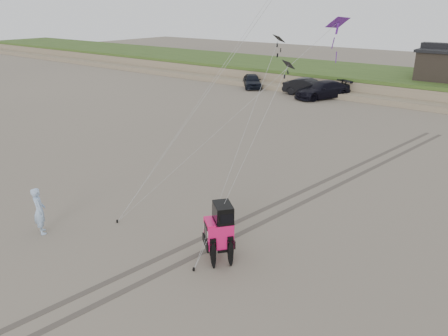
{
  "coord_description": "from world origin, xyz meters",
  "views": [
    {
      "loc": [
        10.61,
        -9.49,
        8.59
      ],
      "look_at": [
        0.86,
        3.0,
        2.6
      ],
      "focal_mm": 35.0,
      "sensor_mm": 36.0,
      "label": 1
    }
  ],
  "objects_px": {
    "truck_a": "(252,81)",
    "man": "(39,211)",
    "truck_c": "(323,90)",
    "truck_b": "(309,87)",
    "jeep": "(219,238)"
  },
  "relations": [
    {
      "from": "truck_a",
      "to": "jeep",
      "type": "bearing_deg",
      "value": -98.32
    },
    {
      "from": "truck_c",
      "to": "truck_b",
      "type": "bearing_deg",
      "value": -165.84
    },
    {
      "from": "truck_a",
      "to": "truck_c",
      "type": "distance_m",
      "value": 8.57
    },
    {
      "from": "jeep",
      "to": "truck_a",
      "type": "bearing_deg",
      "value": 161.13
    },
    {
      "from": "truck_b",
      "to": "man",
      "type": "distance_m",
      "value": 31.8
    },
    {
      "from": "truck_b",
      "to": "jeep",
      "type": "xyz_separation_m",
      "value": [
        11.49,
        -28.6,
        0.03
      ]
    },
    {
      "from": "truck_a",
      "to": "truck_b",
      "type": "distance_m",
      "value": 6.86
    },
    {
      "from": "truck_a",
      "to": "jeep",
      "type": "relative_size",
      "value": 0.95
    },
    {
      "from": "jeep",
      "to": "truck_c",
      "type": "bearing_deg",
      "value": 147.71
    },
    {
      "from": "truck_a",
      "to": "man",
      "type": "distance_m",
      "value": 33.64
    },
    {
      "from": "truck_c",
      "to": "man",
      "type": "bearing_deg",
      "value": -57.72
    },
    {
      "from": "truck_a",
      "to": "truck_c",
      "type": "bearing_deg",
      "value": -44.29
    },
    {
      "from": "jeep",
      "to": "man",
      "type": "bearing_deg",
      "value": -118.59
    },
    {
      "from": "truck_a",
      "to": "truck_b",
      "type": "xyz_separation_m",
      "value": [
        6.86,
        -0.13,
        0.08
      ]
    },
    {
      "from": "truck_b",
      "to": "truck_c",
      "type": "bearing_deg",
      "value": -104.82
    }
  ]
}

